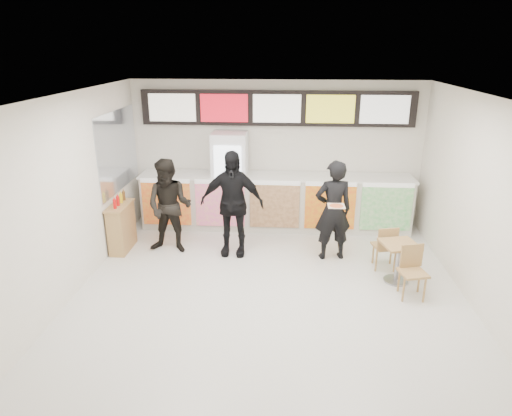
# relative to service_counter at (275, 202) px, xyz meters

# --- Properties ---
(floor) EXTENTS (7.00, 7.00, 0.00)m
(floor) POSITION_rel_service_counter_xyz_m (-0.00, -3.09, -0.57)
(floor) COLOR beige
(floor) RESTS_ON ground
(ceiling) EXTENTS (7.00, 7.00, 0.00)m
(ceiling) POSITION_rel_service_counter_xyz_m (-0.00, -3.09, 2.43)
(ceiling) COLOR white
(ceiling) RESTS_ON wall_back
(wall_back) EXTENTS (6.00, 0.00, 6.00)m
(wall_back) POSITION_rel_service_counter_xyz_m (-0.00, 0.41, 0.93)
(wall_back) COLOR silver
(wall_back) RESTS_ON floor
(wall_left) EXTENTS (0.00, 7.00, 7.00)m
(wall_left) POSITION_rel_service_counter_xyz_m (-3.00, -3.09, 0.93)
(wall_left) COLOR silver
(wall_left) RESTS_ON floor
(wall_right) EXTENTS (0.00, 7.00, 7.00)m
(wall_right) POSITION_rel_service_counter_xyz_m (3.00, -3.09, 0.93)
(wall_right) COLOR silver
(wall_right) RESTS_ON floor
(service_counter) EXTENTS (5.56, 0.77, 1.14)m
(service_counter) POSITION_rel_service_counter_xyz_m (0.00, 0.00, 0.00)
(service_counter) COLOR silver
(service_counter) RESTS_ON floor
(menu_board) EXTENTS (5.50, 0.14, 0.70)m
(menu_board) POSITION_rel_service_counter_xyz_m (0.00, 0.32, 1.88)
(menu_board) COLOR black
(menu_board) RESTS_ON wall_back
(drinks_fridge) EXTENTS (0.70, 0.67, 2.00)m
(drinks_fridge) POSITION_rel_service_counter_xyz_m (-0.93, 0.02, 0.43)
(drinks_fridge) COLOR white
(drinks_fridge) RESTS_ON floor
(mirror_panel) EXTENTS (0.01, 2.00, 1.50)m
(mirror_panel) POSITION_rel_service_counter_xyz_m (-2.99, -0.64, 1.18)
(mirror_panel) COLOR #B2B7BF
(mirror_panel) RESTS_ON wall_left
(customer_main) EXTENTS (0.73, 0.56, 1.81)m
(customer_main) POSITION_rel_service_counter_xyz_m (1.05, -1.38, 0.33)
(customer_main) COLOR black
(customer_main) RESTS_ON floor
(customer_left) EXTENTS (0.91, 0.74, 1.76)m
(customer_left) POSITION_rel_service_counter_xyz_m (-1.89, -1.30, 0.31)
(customer_left) COLOR black
(customer_left) RESTS_ON floor
(customer_mid) EXTENTS (1.15, 0.52, 1.94)m
(customer_mid) POSITION_rel_service_counter_xyz_m (-0.74, -1.31, 0.40)
(customer_mid) COLOR black
(customer_mid) RESTS_ON floor
(pizza_slice) EXTENTS (0.36, 0.36, 0.02)m
(pizza_slice) POSITION_rel_service_counter_xyz_m (1.05, -1.83, 0.58)
(pizza_slice) COLOR beige
(pizza_slice) RESTS_ON customer_main
(cafe_table) EXTENTS (0.69, 1.42, 0.80)m
(cafe_table) POSITION_rel_service_counter_xyz_m (2.05, -2.20, -0.10)
(cafe_table) COLOR #AB894E
(cafe_table) RESTS_ON floor
(condiment_ledge) EXTENTS (0.32, 0.79, 1.06)m
(condiment_ledge) POSITION_rel_service_counter_xyz_m (-2.82, -1.29, -0.12)
(condiment_ledge) COLOR #AB894E
(condiment_ledge) RESTS_ON floor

